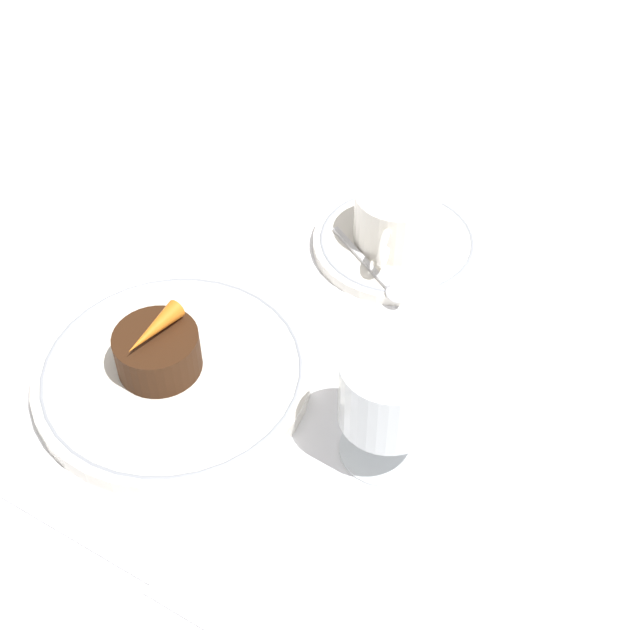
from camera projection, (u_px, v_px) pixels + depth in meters
ground_plane at (199, 386)px, 0.73m from camera, size 3.00×3.00×0.00m
dinner_plate at (171, 378)px, 0.72m from camera, size 0.23×0.23×0.01m
saucer at (396, 242)px, 0.84m from camera, size 0.16×0.16×0.01m
coffee_cup at (396, 216)px, 0.82m from camera, size 0.11×0.08×0.05m
spoon at (375, 273)px, 0.80m from camera, size 0.08×0.09×0.00m
wine_glass at (389, 396)px, 0.64m from camera, size 0.07×0.07×0.10m
fork at (127, 565)px, 0.61m from camera, size 0.06×0.19×0.01m
dessert_cake at (158, 351)px, 0.71m from camera, size 0.07×0.07×0.04m
carrot_garnish at (154, 329)px, 0.69m from camera, size 0.06×0.03×0.02m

